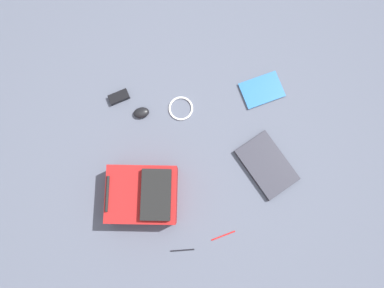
{
  "coord_description": "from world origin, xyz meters",
  "views": [
    {
      "loc": [
        -0.28,
        0.11,
        2.03
      ],
      "look_at": [
        0.04,
        0.0,
        0.02
      ],
      "focal_mm": 31.62,
      "sensor_mm": 36.0,
      "label": 1
    }
  ],
  "objects_px": {
    "backpack": "(143,195)",
    "cable_coil": "(180,109)",
    "pen_blue": "(182,250)",
    "laptop": "(267,165)",
    "computer_mouse": "(141,113)",
    "book_red": "(262,90)",
    "power_brick": "(119,97)",
    "pen_black": "(224,235)"
  },
  "relations": [
    {
      "from": "book_red",
      "to": "power_brick",
      "type": "relative_size",
      "value": 2.09
    },
    {
      "from": "computer_mouse",
      "to": "power_brick",
      "type": "height_order",
      "value": "computer_mouse"
    },
    {
      "from": "backpack",
      "to": "cable_coil",
      "type": "distance_m",
      "value": 0.57
    },
    {
      "from": "laptop",
      "to": "cable_coil",
      "type": "xyz_separation_m",
      "value": [
        0.5,
        0.38,
        -0.01
      ]
    },
    {
      "from": "pen_blue",
      "to": "cable_coil",
      "type": "bearing_deg",
      "value": -17.07
    },
    {
      "from": "computer_mouse",
      "to": "cable_coil",
      "type": "distance_m",
      "value": 0.24
    },
    {
      "from": "backpack",
      "to": "cable_coil",
      "type": "relative_size",
      "value": 3.11
    },
    {
      "from": "pen_blue",
      "to": "pen_black",
      "type": "bearing_deg",
      "value": -89.19
    },
    {
      "from": "laptop",
      "to": "cable_coil",
      "type": "height_order",
      "value": "laptop"
    },
    {
      "from": "book_red",
      "to": "computer_mouse",
      "type": "distance_m",
      "value": 0.76
    },
    {
      "from": "book_red",
      "to": "computer_mouse",
      "type": "xyz_separation_m",
      "value": [
        0.09,
        0.75,
        0.01
      ]
    },
    {
      "from": "power_brick",
      "to": "cable_coil",
      "type": "bearing_deg",
      "value": -118.98
    },
    {
      "from": "computer_mouse",
      "to": "power_brick",
      "type": "xyz_separation_m",
      "value": [
        0.14,
        0.1,
        -0.0
      ]
    },
    {
      "from": "backpack",
      "to": "power_brick",
      "type": "height_order",
      "value": "backpack"
    },
    {
      "from": "cable_coil",
      "to": "pen_black",
      "type": "bearing_deg",
      "value": -179.37
    },
    {
      "from": "power_brick",
      "to": "pen_black",
      "type": "bearing_deg",
      "value": -160.73
    },
    {
      "from": "book_red",
      "to": "cable_coil",
      "type": "relative_size",
      "value": 1.69
    },
    {
      "from": "cable_coil",
      "to": "power_brick",
      "type": "distance_m",
      "value": 0.39
    },
    {
      "from": "computer_mouse",
      "to": "pen_blue",
      "type": "xyz_separation_m",
      "value": [
        -0.85,
        0.01,
        -0.02
      ]
    },
    {
      "from": "cable_coil",
      "to": "pen_blue",
      "type": "relative_size",
      "value": 1.09
    },
    {
      "from": "cable_coil",
      "to": "backpack",
      "type": "bearing_deg",
      "value": 140.8
    },
    {
      "from": "cable_coil",
      "to": "pen_blue",
      "type": "bearing_deg",
      "value": 162.93
    },
    {
      "from": "computer_mouse",
      "to": "pen_blue",
      "type": "distance_m",
      "value": 0.85
    },
    {
      "from": "book_red",
      "to": "pen_black",
      "type": "xyz_separation_m",
      "value": [
        -0.76,
        0.51,
        -0.0
      ]
    },
    {
      "from": "laptop",
      "to": "power_brick",
      "type": "bearing_deg",
      "value": 46.6
    },
    {
      "from": "computer_mouse",
      "to": "cable_coil",
      "type": "bearing_deg",
      "value": -94.7
    },
    {
      "from": "backpack",
      "to": "power_brick",
      "type": "distance_m",
      "value": 0.63
    },
    {
      "from": "pen_blue",
      "to": "book_red",
      "type": "bearing_deg",
      "value": -45.25
    },
    {
      "from": "pen_black",
      "to": "book_red",
      "type": "bearing_deg",
      "value": -34.01
    },
    {
      "from": "cable_coil",
      "to": "pen_blue",
      "type": "height_order",
      "value": "cable_coil"
    },
    {
      "from": "computer_mouse",
      "to": "power_brick",
      "type": "relative_size",
      "value": 0.78
    },
    {
      "from": "laptop",
      "to": "power_brick",
      "type": "relative_size",
      "value": 3.32
    },
    {
      "from": "computer_mouse",
      "to": "pen_black",
      "type": "xyz_separation_m",
      "value": [
        -0.85,
        -0.24,
        -0.02
      ]
    },
    {
      "from": "power_brick",
      "to": "pen_blue",
      "type": "relative_size",
      "value": 0.88
    },
    {
      "from": "book_red",
      "to": "cable_coil",
      "type": "distance_m",
      "value": 0.52
    },
    {
      "from": "book_red",
      "to": "power_brick",
      "type": "distance_m",
      "value": 0.89
    },
    {
      "from": "cable_coil",
      "to": "power_brick",
      "type": "height_order",
      "value": "power_brick"
    },
    {
      "from": "book_red",
      "to": "computer_mouse",
      "type": "relative_size",
      "value": 2.67
    },
    {
      "from": "book_red",
      "to": "computer_mouse",
      "type": "height_order",
      "value": "computer_mouse"
    },
    {
      "from": "backpack",
      "to": "laptop",
      "type": "relative_size",
      "value": 1.16
    },
    {
      "from": "book_red",
      "to": "pen_blue",
      "type": "relative_size",
      "value": 1.83
    },
    {
      "from": "backpack",
      "to": "cable_coil",
      "type": "xyz_separation_m",
      "value": [
        0.44,
        -0.36,
        -0.09
      ]
    }
  ]
}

